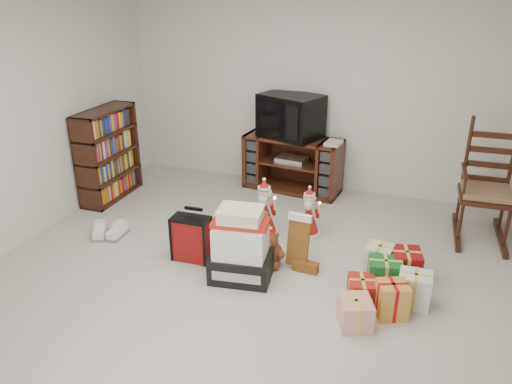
# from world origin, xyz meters

# --- Properties ---
(room) EXTENTS (5.01, 5.01, 2.51)m
(room) POSITION_xyz_m (0.00, 0.00, 1.25)
(room) COLOR beige
(room) RESTS_ON ground
(tv_stand) EXTENTS (1.30, 0.59, 0.72)m
(tv_stand) POSITION_xyz_m (-0.21, 2.25, 0.36)
(tv_stand) COLOR #472314
(tv_stand) RESTS_ON floor
(bookshelf) EXTENTS (0.31, 0.93, 1.14)m
(bookshelf) POSITION_xyz_m (-2.32, 1.27, 0.55)
(bookshelf) COLOR #36190E
(bookshelf) RESTS_ON floor
(rocking_chair) EXTENTS (0.56, 0.89, 1.32)m
(rocking_chair) POSITION_xyz_m (2.04, 1.72, 0.45)
(rocking_chair) COLOR #36190E
(rocking_chair) RESTS_ON floor
(gift_pile) EXTENTS (0.60, 0.47, 0.70)m
(gift_pile) POSITION_xyz_m (-0.09, 0.05, 0.31)
(gift_pile) COLOR black
(gift_pile) RESTS_ON floor
(red_suitcase) EXTENTS (0.36, 0.20, 0.54)m
(red_suitcase) POSITION_xyz_m (-0.66, 0.20, 0.23)
(red_suitcase) COLOR maroon
(red_suitcase) RESTS_ON floor
(stocking) EXTENTS (0.27, 0.13, 0.57)m
(stocking) POSITION_xyz_m (0.36, 0.41, 0.28)
(stocking) COLOR #0B6A1E
(stocking) RESTS_ON floor
(teddy_bear) EXTENTS (0.24, 0.21, 0.35)m
(teddy_bear) POSITION_xyz_m (0.10, 0.38, 0.15)
(teddy_bear) COLOR brown
(teddy_bear) RESTS_ON floor
(santa_figurine) EXTENTS (0.27, 0.26, 0.56)m
(santa_figurine) POSITION_xyz_m (0.29, 1.10, 0.21)
(santa_figurine) COLOR #AA2012
(santa_figurine) RESTS_ON floor
(mrs_claus_figurine) EXTENTS (0.31, 0.30, 0.64)m
(mrs_claus_figurine) POSITION_xyz_m (-0.16, 0.95, 0.25)
(mrs_claus_figurine) COLOR #AA2012
(mrs_claus_figurine) RESTS_ON floor
(sneaker_pair) EXTENTS (0.39, 0.32, 0.11)m
(sneaker_pair) POSITION_xyz_m (-1.73, 0.33, 0.05)
(sneaker_pair) COLOR white
(sneaker_pair) RESTS_ON floor
(gift_cluster) EXTENTS (0.73, 1.07, 0.25)m
(gift_cluster) POSITION_xyz_m (1.21, 0.18, 0.12)
(gift_cluster) COLOR #B01D14
(gift_cluster) RESTS_ON floor
(crt_television) EXTENTS (0.87, 0.76, 0.54)m
(crt_television) POSITION_xyz_m (-0.26, 2.27, 0.99)
(crt_television) COLOR black
(crt_television) RESTS_ON tv_stand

